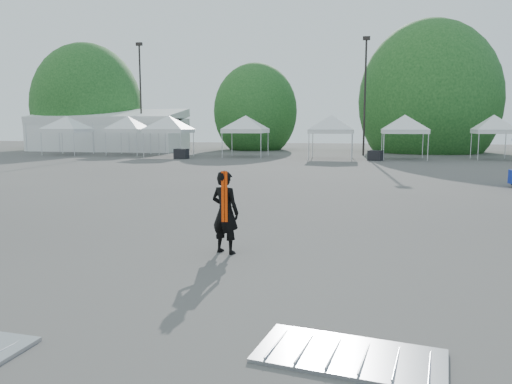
# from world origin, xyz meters

# --- Properties ---
(ground) EXTENTS (120.00, 120.00, 0.00)m
(ground) POSITION_xyz_m (0.00, 0.00, 0.00)
(ground) COLOR #474442
(ground) RESTS_ON ground
(marquee) EXTENTS (15.00, 6.25, 4.23)m
(marquee) POSITION_xyz_m (-22.00, 35.00, 1.97)
(marquee) COLOR white
(marquee) RESTS_ON ground
(light_pole_west) EXTENTS (0.60, 0.25, 10.30)m
(light_pole_west) POSITION_xyz_m (-18.00, 34.00, 5.77)
(light_pole_west) COLOR black
(light_pole_west) RESTS_ON ground
(light_pole_east) EXTENTS (0.60, 0.25, 9.80)m
(light_pole_east) POSITION_xyz_m (3.00, 32.00, 5.52)
(light_pole_east) COLOR black
(light_pole_east) RESTS_ON ground
(tree_far_w) EXTENTS (4.80, 4.80, 7.30)m
(tree_far_w) POSITION_xyz_m (-26.00, 38.00, 4.54)
(tree_far_w) COLOR #382314
(tree_far_w) RESTS_ON ground
(tree_mid_w) EXTENTS (4.16, 4.16, 6.33)m
(tree_mid_w) POSITION_xyz_m (-8.00, 40.00, 3.93)
(tree_mid_w) COLOR #382314
(tree_mid_w) RESTS_ON ground
(tree_mid_e) EXTENTS (5.12, 5.12, 7.79)m
(tree_mid_e) POSITION_xyz_m (9.00, 39.00, 4.84)
(tree_mid_e) COLOR #382314
(tree_mid_e) RESTS_ON ground
(tent_a) EXTENTS (4.59, 4.59, 3.88)m
(tent_a) POSITION_xyz_m (-22.16, 27.97, 3.06)
(tent_a) COLOR silver
(tent_a) RESTS_ON ground
(tent_b) EXTENTS (4.25, 4.25, 3.88)m
(tent_b) POSITION_xyz_m (-16.84, 28.74, 3.06)
(tent_b) COLOR silver
(tent_b) RESTS_ON ground
(tent_c) EXTENTS (4.66, 4.66, 3.88)m
(tent_c) POSITION_xyz_m (-12.47, 27.06, 3.06)
(tent_c) COLOR silver
(tent_c) RESTS_ON ground
(tent_d) EXTENTS (4.68, 4.68, 3.88)m
(tent_d) POSITION_xyz_m (-6.36, 28.20, 3.06)
(tent_d) COLOR silver
(tent_d) RESTS_ON ground
(tent_e) EXTENTS (4.70, 4.70, 3.88)m
(tent_e) POSITION_xyz_m (0.56, 27.25, 3.06)
(tent_e) COLOR silver
(tent_e) RESTS_ON ground
(tent_f) EXTENTS (4.64, 4.64, 3.88)m
(tent_f) POSITION_xyz_m (5.93, 27.70, 3.06)
(tent_f) COLOR silver
(tent_f) RESTS_ON ground
(tent_g) EXTENTS (3.78, 3.78, 3.88)m
(tent_g) POSITION_xyz_m (12.36, 28.76, 3.06)
(tent_g) COLOR silver
(tent_g) RESTS_ON ground
(man) EXTENTS (0.71, 0.59, 1.68)m
(man) POSITION_xyz_m (0.05, -1.75, 0.84)
(man) COLOR black
(man) RESTS_ON ground
(barrier_mid) EXTENTS (2.20, 1.34, 0.07)m
(barrier_mid) POSITION_xyz_m (2.61, -5.92, 0.03)
(barrier_mid) COLOR #A8ABB0
(barrier_mid) RESTS_ON ground
(crate_west) EXTENTS (1.04, 0.85, 0.76)m
(crate_west) POSITION_xyz_m (-10.65, 24.89, 0.38)
(crate_west) COLOR black
(crate_west) RESTS_ON ground
(crate_mid) EXTENTS (1.15, 1.02, 0.74)m
(crate_mid) POSITION_xyz_m (3.81, 25.84, 0.37)
(crate_mid) COLOR black
(crate_mid) RESTS_ON ground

